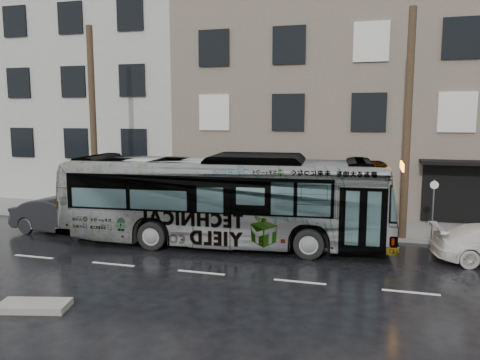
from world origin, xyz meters
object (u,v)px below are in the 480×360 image
(bus, at_px, (224,200))
(utility_pole_front, at_px, (407,126))
(sign_post, at_px, (433,210))
(utility_pole_rear, at_px, (93,124))
(dark_sedan, at_px, (63,216))

(bus, bearing_deg, utility_pole_front, -75.16)
(utility_pole_front, xyz_separation_m, sign_post, (1.10, 0.00, -3.30))
(sign_post, distance_m, bus, 8.26)
(utility_pole_front, bearing_deg, bus, -160.88)
(bus, bearing_deg, sign_post, -77.66)
(utility_pole_rear, height_order, dark_sedan, utility_pole_rear)
(utility_pole_rear, height_order, bus, utility_pole_rear)
(utility_pole_front, height_order, dark_sedan, utility_pole_front)
(sign_post, bearing_deg, bus, -163.38)
(utility_pole_rear, distance_m, dark_sedan, 4.66)
(sign_post, bearing_deg, dark_sedan, -170.34)
(utility_pole_rear, bearing_deg, sign_post, 0.00)
(sign_post, height_order, dark_sedan, sign_post)
(sign_post, distance_m, dark_sedan, 15.32)
(dark_sedan, bearing_deg, utility_pole_rear, 5.82)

